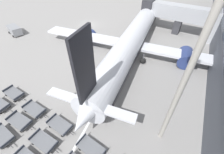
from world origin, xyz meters
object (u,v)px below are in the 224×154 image
object	(u,v)px
service_van	(15,30)
baggage_dolly_row_mid_b_col_b	(20,121)
baggage_dolly_row_mid_a_col_b	(2,136)
apron_light_mast	(203,39)
baggage_dolly_row_mid_b_col_c	(44,142)
baggage_dolly_row_far_col_d	(91,148)
airplane	(133,39)
baggage_dolly_row_far_col_c	(60,125)
baggage_dolly_row_far_col_b	(35,110)
baggage_dolly_row_far_col_a	(14,94)

from	to	relation	value
service_van	baggage_dolly_row_mid_b_col_b	xyz separation A→B (m)	(22.69, -16.16, -0.59)
baggage_dolly_row_mid_a_col_b	apron_light_mast	xyz separation A→B (m)	(15.88, 8.73, 11.86)
baggage_dolly_row_mid_a_col_b	baggage_dolly_row_mid_b_col_b	bearing A→B (deg)	87.27
baggage_dolly_row_mid_b_col_c	baggage_dolly_row_mid_a_col_b	bearing A→B (deg)	-159.58
baggage_dolly_row_far_col_d	baggage_dolly_row_mid_b_col_b	bearing A→B (deg)	-171.66
airplane	baggage_dolly_row_far_col_c	xyz separation A→B (m)	(-1.07, -20.20, -2.35)
airplane	apron_light_mast	bearing A→B (deg)	-57.42
baggage_dolly_row_mid_b_col_c	baggage_dolly_row_far_col_d	bearing A→B (deg)	20.26
baggage_dolly_row_far_col_d	apron_light_mast	bearing A→B (deg)	39.74
airplane	apron_light_mast	world-z (taller)	apron_light_mast
baggage_dolly_row_mid_b_col_c	baggage_dolly_row_far_col_d	world-z (taller)	same
airplane	baggage_dolly_row_mid_b_col_b	bearing A→B (deg)	-104.73
airplane	baggage_dolly_row_mid_a_col_b	world-z (taller)	airplane
baggage_dolly_row_far_col_c	baggage_dolly_row_far_col_b	bearing A→B (deg)	178.00
baggage_dolly_row_far_col_c	apron_light_mast	distance (m)	16.85
airplane	baggage_dolly_row_far_col_a	world-z (taller)	airplane
baggage_dolly_row_mid_a_col_b	baggage_dolly_row_far_col_a	bearing A→B (deg)	133.52
airplane	baggage_dolly_row_far_col_d	bearing A→B (deg)	-79.64
baggage_dolly_row_far_col_a	baggage_dolly_row_mid_b_col_b	bearing A→B (deg)	-29.50
baggage_dolly_row_mid_a_col_b	apron_light_mast	distance (m)	21.66
baggage_dolly_row_mid_b_col_b	baggage_dolly_row_far_col_c	bearing A→B (deg)	22.08
baggage_dolly_row_far_col_d	apron_light_mast	xyz separation A→B (m)	(6.17, 5.13, 11.86)
baggage_dolly_row_far_col_a	baggage_dolly_row_far_col_b	world-z (taller)	same
baggage_dolly_row_mid_b_col_b	baggage_dolly_row_mid_a_col_b	bearing A→B (deg)	-92.73
baggage_dolly_row_mid_b_col_b	baggage_dolly_row_far_col_b	distance (m)	2.09
baggage_dolly_row_mid_b_col_c	baggage_dolly_row_far_col_a	bearing A→B (deg)	161.52
baggage_dolly_row_mid_a_col_b	baggage_dolly_row_mid_b_col_c	world-z (taller)	same
baggage_dolly_row_far_col_c	airplane	bearing A→B (deg)	86.97
baggage_dolly_row_mid_b_col_c	apron_light_mast	xyz separation A→B (m)	(11.18, 6.98, 11.86)
baggage_dolly_row_mid_a_col_b	baggage_dolly_row_mid_b_col_b	distance (m)	2.19
baggage_dolly_row_mid_b_col_c	baggage_dolly_row_far_col_c	world-z (taller)	same
service_van	baggage_dolly_row_far_col_a	distance (m)	22.48
service_van	baggage_dolly_row_mid_a_col_b	size ratio (longest dim) A/B	1.27
baggage_dolly_row_mid_b_col_c	apron_light_mast	size ratio (longest dim) A/B	0.18
baggage_dolly_row_far_col_c	apron_light_mast	size ratio (longest dim) A/B	0.18
service_van	baggage_dolly_row_far_col_c	distance (m)	30.92
baggage_dolly_row_mid_a_col_b	baggage_dolly_row_far_col_d	world-z (taller)	same
baggage_dolly_row_mid_b_col_b	baggage_dolly_row_far_col_c	size ratio (longest dim) A/B	0.99
baggage_dolly_row_far_col_a	baggage_dolly_row_mid_a_col_b	bearing A→B (deg)	-46.48
airplane	baggage_dolly_row_mid_b_col_b	size ratio (longest dim) A/B	11.44
baggage_dolly_row_mid_a_col_b	baggage_dolly_row_far_col_b	xyz separation A→B (m)	(0.30, 4.28, 0.00)
baggage_dolly_row_far_col_a	baggage_dolly_row_far_col_b	xyz separation A→B (m)	(4.92, -0.59, 0.00)
baggage_dolly_row_mid_b_col_c	baggage_dolly_row_far_col_c	xyz separation A→B (m)	(0.15, 2.37, 0.00)
baggage_dolly_row_far_col_b	baggage_dolly_row_far_col_d	bearing A→B (deg)	-4.11
baggage_dolly_row_far_col_a	baggage_dolly_row_far_col_c	world-z (taller)	same
airplane	baggage_dolly_row_far_col_c	world-z (taller)	airplane
baggage_dolly_row_mid_b_col_b	baggage_dolly_row_far_col_a	bearing A→B (deg)	150.50
baggage_dolly_row_mid_b_col_b	baggage_dolly_row_far_col_c	world-z (taller)	same
baggage_dolly_row_mid_a_col_b	baggage_dolly_row_far_col_d	xyz separation A→B (m)	(9.71, 3.60, 0.00)
airplane	baggage_dolly_row_far_col_a	size ratio (longest dim) A/B	11.30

